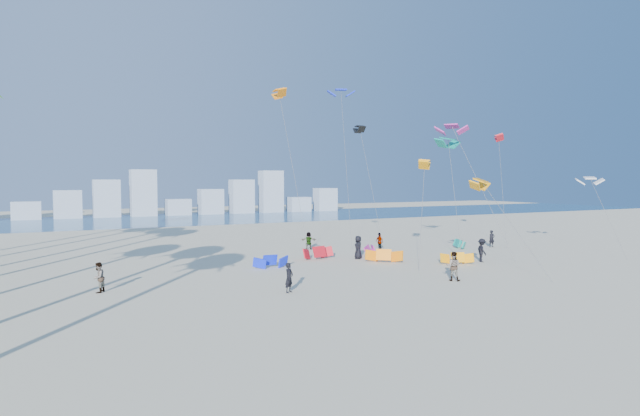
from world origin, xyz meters
name	(u,v)px	position (x,y,z in m)	size (l,w,h in m)	color
ground	(426,327)	(0.00, 0.00, 0.00)	(220.00, 220.00, 0.00)	beige
ocean	(145,220)	(0.00, 72.00, 0.01)	(220.00, 220.00, 0.00)	navy
kitesurfer_near	(289,278)	(-2.40, 9.52, 0.87)	(0.63, 0.42, 1.74)	black
kitesurfer_mid	(453,266)	(8.57, 7.94, 0.95)	(0.92, 0.72, 1.90)	gray
kitesurfers_far	(359,249)	(8.06, 18.71, 0.89)	(36.92, 14.62, 1.92)	black
grounded_kites	(372,255)	(8.83, 17.99, 0.45)	(22.62, 10.04, 0.97)	#0E25F0
flying_kites	(419,131)	(15.07, 19.97, 10.91)	(27.07, 26.76, 16.41)	#FF9D0D
distant_skyline	(128,199)	(-1.19, 82.00, 3.09)	(85.00, 3.00, 8.40)	#9EADBF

